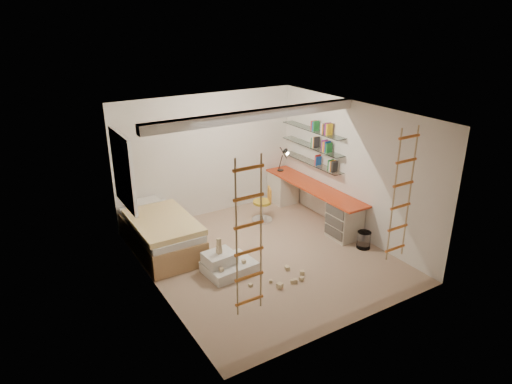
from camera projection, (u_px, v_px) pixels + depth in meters
floor at (265, 256)px, 8.23m from camera, size 4.50×4.50×0.00m
ceiling_beam at (256, 115)px, 7.53m from camera, size 4.00×0.18×0.16m
window_frame at (123, 171)px, 7.89m from camera, size 0.06×1.15×1.35m
window_blind at (125, 170)px, 7.91m from camera, size 0.02×1.00×1.20m
rope_ladder_left at (249, 238)px, 5.63m from camera, size 0.41×0.04×2.13m
rope_ladder_right at (402, 195)px, 6.93m from camera, size 0.41×0.04×2.13m
waste_bin at (364, 240)px, 8.47m from camera, size 0.26×0.26×0.32m
desk at (312, 201)px, 9.59m from camera, size 0.56×2.80×0.75m
shelves at (312, 146)px, 9.47m from camera, size 0.25×1.80×0.71m
bed at (161, 233)px, 8.36m from camera, size 1.02×2.00×0.69m
task_lamp at (285, 156)px, 10.06m from camera, size 0.14×0.36×0.57m
swivel_chair at (263, 209)px, 9.52m from camera, size 0.57×0.57×0.73m
play_platform at (227, 264)px, 7.69m from camera, size 0.87×0.70×0.37m
toy_blocks at (262, 268)px, 7.54m from camera, size 1.30×1.04×0.64m
books at (312, 140)px, 9.42m from camera, size 0.14×0.64×0.92m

